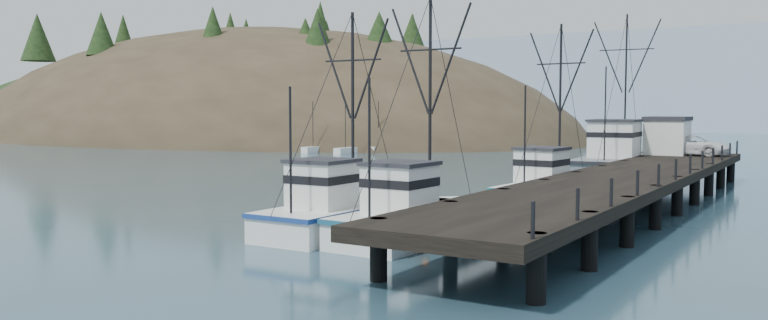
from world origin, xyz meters
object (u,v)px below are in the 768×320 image
pier (625,180)px  work_vessel (620,164)px  pier_shed (667,135)px  pickup_truck (692,145)px  trawler_near (418,219)px  trawler_far (552,190)px  motorboat (403,175)px  trawler_mid (341,214)px

pier → work_vessel: (-4.66, 17.12, -0.46)m
pier_shed → pickup_truck: (1.74, 0.00, -0.69)m
trawler_near → trawler_far: 13.61m
pier → trawler_far: (-4.29, 0.98, -0.87)m
pier_shed → motorboat: (-19.41, -5.33, -3.42)m
trawler_near → trawler_far: size_ratio=0.99×
pier_shed → motorboat: size_ratio=0.68×
trawler_mid → pier_shed: trawler_mid is taller
pier → motorboat: 24.51m
trawler_mid → motorboat: size_ratio=2.11×
trawler_far → work_vessel: (-0.37, 16.14, 0.41)m
motorboat → pier: bearing=-69.4°
pier → pier_shed: bearing=94.8°
motorboat → pier_shed: bearing=-22.9°
trawler_near → work_vessel: (0.67, 29.71, 0.41)m
trawler_near → work_vessel: 29.73m
trawler_far → motorboat: trawler_far is taller
trawler_mid → pickup_truck: (9.16, 31.06, 1.91)m
pier_shed → pickup_truck: size_ratio=0.61×
pier → pier_shed: (-1.50, 18.00, 1.73)m
pier_shed → trawler_far: bearing=-99.3°
work_vessel → motorboat: 16.89m
trawler_far → pier_shed: (2.79, 17.02, 2.60)m
work_vessel → pickup_truck: bearing=10.2°
trawler_mid → motorboat: 28.40m
trawler_mid → work_vessel: work_vessel is taller
pier → pickup_truck: bearing=89.2°
pier → work_vessel: 17.75m
trawler_near → trawler_far: trawler_far is taller
trawler_near → motorboat: bearing=121.7°
pickup_truck → pier: bearing=-172.2°
trawler_near → motorboat: size_ratio=2.21×
trawler_mid → work_vessel: bearing=82.0°
trawler_far → trawler_near: bearing=-94.4°
work_vessel → pier_shed: size_ratio=4.80×
trawler_mid → trawler_far: 14.78m
work_vessel → pier: bearing=-74.8°
trawler_near → pier_shed: bearing=82.9°
work_vessel → pickup_truck: 5.20m
pier → motorboat: size_ratio=9.30×
motorboat → work_vessel: bearing=-22.9°
trawler_far → pickup_truck: trawler_far is taller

